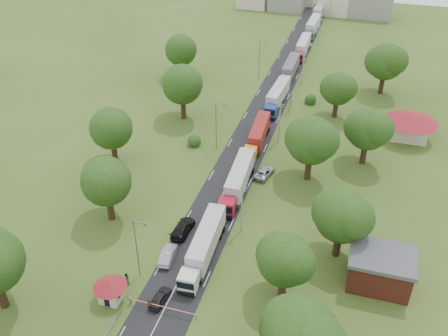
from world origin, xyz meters
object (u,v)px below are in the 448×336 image
at_px(guard_booth, 110,288).
at_px(truck_0, 204,245).
at_px(car_lane_front, 160,298).
at_px(info_sign, 291,98).
at_px(boom_barrier, 153,305).
at_px(pedestrian_near, 149,306).
at_px(car_lane_mid, 168,255).

height_order(guard_booth, truck_0, truck_0).
distance_m(truck_0, car_lane_front, 10.07).
xyz_separation_m(guard_booth, info_sign, (12.40, 60.00, 0.84)).
distance_m(boom_barrier, truck_0, 11.57).
distance_m(guard_booth, info_sign, 61.27).
height_order(guard_booth, info_sign, info_sign).
height_order(boom_barrier, pedestrian_near, pedestrian_near).
bearing_deg(boom_barrier, guard_booth, -179.99).
height_order(info_sign, car_lane_mid, info_sign).
distance_m(truck_0, pedestrian_near, 11.93).
bearing_deg(pedestrian_near, car_lane_mid, 93.95).
bearing_deg(boom_barrier, pedestrian_near, -145.15).
height_order(guard_booth, pedestrian_near, guard_booth).
bearing_deg(truck_0, info_sign, 86.15).
xyz_separation_m(info_sign, car_lane_front, (-6.20, -58.50, -2.30)).
distance_m(guard_booth, truck_0, 14.29).
relative_size(info_sign, pedestrian_near, 2.50).
height_order(car_lane_mid, pedestrian_near, pedestrian_near).
height_order(guard_booth, car_lane_front, guard_booth).
bearing_deg(guard_booth, truck_0, 50.45).
height_order(boom_barrier, info_sign, info_sign).
height_order(car_lane_front, car_lane_mid, car_lane_mid).
bearing_deg(car_lane_front, boom_barrier, 82.15).
height_order(truck_0, pedestrian_near, truck_0).
bearing_deg(pedestrian_near, info_sign, 79.67).
relative_size(truck_0, car_lane_mid, 3.12).
xyz_separation_m(info_sign, car_lane_mid, (-8.20, -50.90, -2.20)).
relative_size(guard_booth, truck_0, 0.29).
xyz_separation_m(boom_barrier, truck_0, (3.26, 11.02, 1.35)).
xyz_separation_m(boom_barrier, guard_booth, (-5.84, -0.00, 1.27)).
xyz_separation_m(car_lane_front, car_lane_mid, (-2.00, 7.60, 0.10)).
height_order(guard_booth, car_lane_mid, guard_booth).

